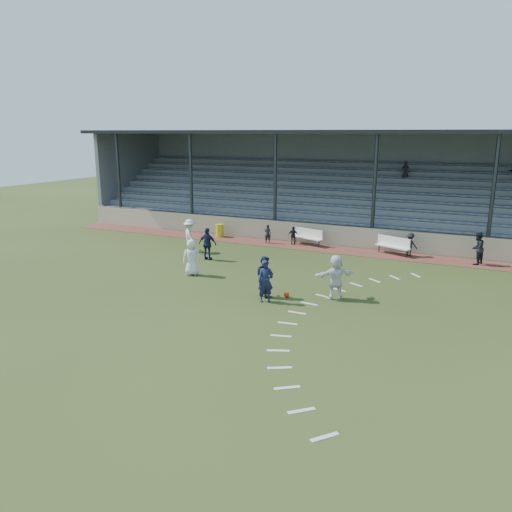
{
  "coord_description": "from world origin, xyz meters",
  "views": [
    {
      "loc": [
        8.84,
        -16.36,
        6.49
      ],
      "look_at": [
        0.0,
        2.5,
        1.3
      ],
      "focal_mm": 35.0,
      "sensor_mm": 36.0,
      "label": 1
    }
  ],
  "objects_px": {
    "official": "(477,248)",
    "bench_right": "(393,244)",
    "bench_left": "(308,235)",
    "football": "(286,294)",
    "trash_bin": "(220,230)",
    "player_white_lead": "(192,257)",
    "player_navy_lead": "(266,281)"
  },
  "relations": [
    {
      "from": "player_white_lead",
      "to": "player_navy_lead",
      "type": "xyz_separation_m",
      "value": [
        4.65,
        -2.0,
        -0.01
      ]
    },
    {
      "from": "bench_left",
      "to": "football",
      "type": "bearing_deg",
      "value": -57.62
    },
    {
      "from": "football",
      "to": "player_white_lead",
      "type": "relative_size",
      "value": 0.14
    },
    {
      "from": "bench_left",
      "to": "player_white_lead",
      "type": "relative_size",
      "value": 1.19
    },
    {
      "from": "player_white_lead",
      "to": "official",
      "type": "relative_size",
      "value": 1.03
    },
    {
      "from": "bench_left",
      "to": "player_white_lead",
      "type": "bearing_deg",
      "value": -90.42
    },
    {
      "from": "trash_bin",
      "to": "football",
      "type": "xyz_separation_m",
      "value": [
        8.27,
        -9.32,
        -0.3
      ]
    },
    {
      "from": "football",
      "to": "player_navy_lead",
      "type": "bearing_deg",
      "value": -122.49
    },
    {
      "from": "bench_right",
      "to": "player_navy_lead",
      "type": "relative_size",
      "value": 1.19
    },
    {
      "from": "bench_right",
      "to": "player_navy_lead",
      "type": "bearing_deg",
      "value": -84.52
    },
    {
      "from": "bench_left",
      "to": "football",
      "type": "distance_m",
      "value": 9.78
    },
    {
      "from": "official",
      "to": "bench_right",
      "type": "bearing_deg",
      "value": -70.11
    },
    {
      "from": "bench_left",
      "to": "player_white_lead",
      "type": "distance_m",
      "value": 8.77
    },
    {
      "from": "bench_right",
      "to": "official",
      "type": "relative_size",
      "value": 1.21
    },
    {
      "from": "football",
      "to": "player_white_lead",
      "type": "height_order",
      "value": "player_white_lead"
    },
    {
      "from": "trash_bin",
      "to": "player_navy_lead",
      "type": "xyz_separation_m",
      "value": [
        7.73,
        -10.17,
        0.42
      ]
    },
    {
      "from": "trash_bin",
      "to": "bench_left",
      "type": "bearing_deg",
      "value": 1.44
    },
    {
      "from": "trash_bin",
      "to": "football",
      "type": "distance_m",
      "value": 12.46
    },
    {
      "from": "player_navy_lead",
      "to": "official",
      "type": "relative_size",
      "value": 1.02
    },
    {
      "from": "bench_left",
      "to": "player_white_lead",
      "type": "xyz_separation_m",
      "value": [
        -2.78,
        -8.32,
        0.26
      ]
    },
    {
      "from": "bench_right",
      "to": "player_navy_lead",
      "type": "xyz_separation_m",
      "value": [
        -3.1,
        -10.07,
        0.25
      ]
    },
    {
      "from": "player_navy_lead",
      "to": "player_white_lead",
      "type": "bearing_deg",
      "value": 122.55
    },
    {
      "from": "bench_left",
      "to": "football",
      "type": "relative_size",
      "value": 8.57
    },
    {
      "from": "bench_right",
      "to": "official",
      "type": "height_order",
      "value": "official"
    },
    {
      "from": "player_white_lead",
      "to": "player_navy_lead",
      "type": "bearing_deg",
      "value": 124.77
    },
    {
      "from": "bench_left",
      "to": "official",
      "type": "xyz_separation_m",
      "value": [
        9.15,
        -0.66,
        0.26
      ]
    },
    {
      "from": "bench_left",
      "to": "trash_bin",
      "type": "xyz_separation_m",
      "value": [
        -5.86,
        -0.15,
        -0.17
      ]
    },
    {
      "from": "player_navy_lead",
      "to": "football",
      "type": "bearing_deg",
      "value": 23.31
    },
    {
      "from": "player_white_lead",
      "to": "player_navy_lead",
      "type": "relative_size",
      "value": 1.01
    },
    {
      "from": "trash_bin",
      "to": "player_white_lead",
      "type": "distance_m",
      "value": 8.74
    },
    {
      "from": "trash_bin",
      "to": "football",
      "type": "bearing_deg",
      "value": -48.4
    },
    {
      "from": "bench_right",
      "to": "trash_bin",
      "type": "height_order",
      "value": "bench_right"
    }
  ]
}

